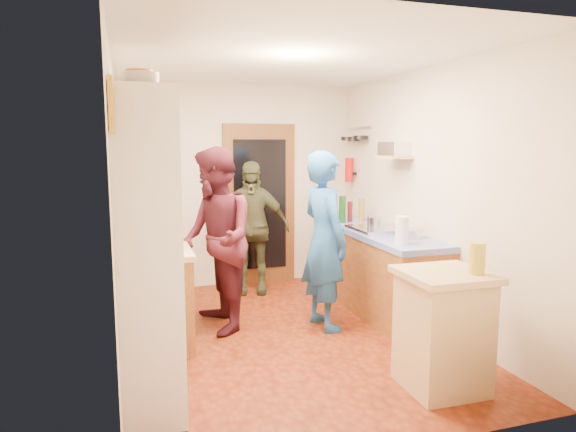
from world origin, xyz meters
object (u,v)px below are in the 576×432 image
island_base (442,334)px  person_left (218,239)px  right_counter_base (375,272)px  person_hob (329,241)px  person_back (252,228)px  hutch_body (147,248)px

island_base → person_left: person_left is taller
right_counter_base → island_base: island_base is taller
person_hob → person_left: bearing=65.1°
right_counter_base → person_back: person_back is taller
hutch_body → person_back: bearing=60.2°
hutch_body → right_counter_base: hutch_body is taller
hutch_body → island_base: hutch_body is taller
island_base → person_left: bearing=127.7°
person_back → right_counter_base: bearing=-25.6°
person_hob → person_left: (-1.06, 0.31, 0.02)m
person_back → hutch_body: bearing=-103.6°
person_hob → person_left: size_ratio=0.97×
hutch_body → island_base: bearing=-15.5°
right_counter_base → person_left: person_left is taller
right_counter_base → person_left: 1.85m
right_counter_base → person_hob: size_ratio=1.24×
island_base → person_left: size_ratio=0.47×
right_counter_base → person_left: size_ratio=1.21×
island_base → person_hob: (-0.32, 1.48, 0.46)m
island_base → person_left: (-1.38, 1.79, 0.48)m
hutch_body → right_counter_base: bearing=27.5°
person_left → person_back: (0.62, 1.13, -0.09)m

